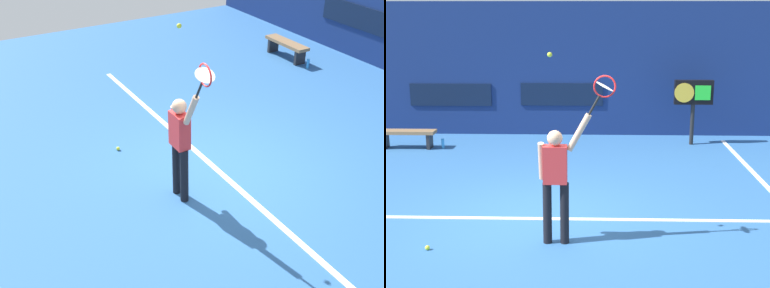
# 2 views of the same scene
# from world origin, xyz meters

# --- Properties ---
(ground_plane) EXTENTS (18.00, 18.00, 0.00)m
(ground_plane) POSITION_xyz_m (0.00, 0.00, 0.00)
(ground_plane) COLOR #2D609E
(sponsor_banner_portside) EXTENTS (2.20, 0.03, 0.60)m
(sponsor_banner_portside) POSITION_xyz_m (-3.00, 6.08, 1.08)
(sponsor_banner_portside) COLOR #0C1933
(court_baseline) EXTENTS (10.00, 0.10, 0.01)m
(court_baseline) POSITION_xyz_m (0.00, -0.03, 0.01)
(court_baseline) COLOR white
(court_baseline) RESTS_ON ground_plane
(tennis_player) EXTENTS (0.76, 0.31, 1.94)m
(tennis_player) POSITION_xyz_m (0.33, -0.93, 1.01)
(tennis_player) COLOR black
(tennis_player) RESTS_ON ground_plane
(tennis_racket) EXTENTS (0.44, 0.27, 0.61)m
(tennis_racket) POSITION_xyz_m (0.99, -0.94, 2.28)
(tennis_racket) COLOR black
(tennis_ball) EXTENTS (0.07, 0.07, 0.07)m
(tennis_ball) POSITION_xyz_m (0.26, -0.89, 2.74)
(tennis_ball) COLOR #CCE033
(court_bench) EXTENTS (1.40, 0.36, 0.45)m
(court_bench) POSITION_xyz_m (-3.71, 4.51, 0.34)
(court_bench) COLOR olive
(court_bench) RESTS_ON ground_plane
(water_bottle) EXTENTS (0.07, 0.07, 0.24)m
(water_bottle) POSITION_xyz_m (-2.84, 4.51, 0.12)
(water_bottle) COLOR #338CD8
(water_bottle) RESTS_ON ground_plane
(spare_ball) EXTENTS (0.07, 0.07, 0.07)m
(spare_ball) POSITION_xyz_m (-1.50, -1.25, 0.03)
(spare_ball) COLOR #CCE033
(spare_ball) RESTS_ON ground_plane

